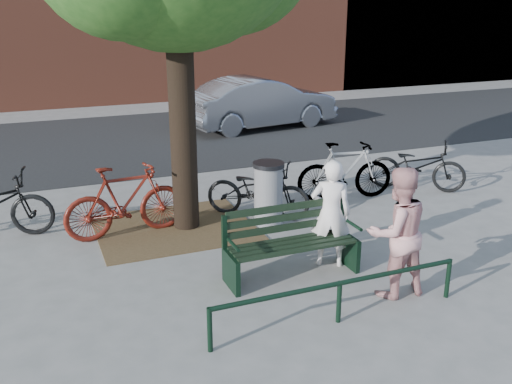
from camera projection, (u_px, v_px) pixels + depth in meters
name	position (u px, v px, depth m)	size (l,w,h in m)	color
ground	(292.00, 276.00, 7.44)	(90.00, 90.00, 0.00)	gray
dirt_pit	(175.00, 228.00, 9.01)	(2.40, 2.00, 0.02)	brown
road	(151.00, 138.00, 14.90)	(40.00, 7.00, 0.01)	black
park_bench	(290.00, 240.00, 7.36)	(1.74, 0.54, 0.97)	black
guard_railing	(340.00, 290.00, 6.26)	(3.06, 0.06, 0.51)	black
person_left	(331.00, 213.00, 7.56)	(0.54, 0.35, 1.47)	silver
person_right	(397.00, 232.00, 6.76)	(0.78, 0.61, 1.61)	#CC8E8C
litter_bin	(268.00, 193.00, 9.04)	(0.50, 0.50, 1.02)	gray
bicycle_b	(126.00, 201.00, 8.58)	(0.52, 1.86, 1.12)	#53140B
bicycle_c	(258.00, 190.00, 9.38)	(0.61, 1.75, 0.92)	black
bicycle_d	(345.00, 171.00, 10.21)	(0.50, 1.76, 1.06)	gray
bicycle_e	(417.00, 166.00, 10.73)	(0.62, 1.79, 0.94)	black
parked_car	(261.00, 103.00, 15.97)	(1.52, 4.35, 1.43)	slate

